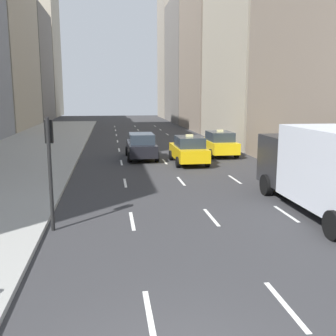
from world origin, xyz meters
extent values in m
cube|color=#9E9E99|center=(-7.00, 27.00, 0.07)|extent=(8.00, 66.00, 0.15)
cube|color=white|center=(-0.20, 2.00, 0.01)|extent=(0.12, 2.00, 0.01)
cube|color=white|center=(-0.20, 8.00, 0.01)|extent=(0.12, 2.00, 0.01)
cube|color=white|center=(-0.20, 14.00, 0.01)|extent=(0.12, 2.00, 0.01)
cube|color=white|center=(-0.20, 20.00, 0.01)|extent=(0.12, 2.00, 0.01)
cube|color=white|center=(-0.20, 26.00, 0.01)|extent=(0.12, 2.00, 0.01)
cube|color=white|center=(-0.20, 32.00, 0.01)|extent=(0.12, 2.00, 0.01)
cube|color=white|center=(-0.20, 38.00, 0.01)|extent=(0.12, 2.00, 0.01)
cube|color=white|center=(-0.20, 44.00, 0.01)|extent=(0.12, 2.00, 0.01)
cube|color=white|center=(-0.20, 50.00, 0.01)|extent=(0.12, 2.00, 0.01)
cube|color=white|center=(2.60, 2.00, 0.01)|extent=(0.12, 2.00, 0.01)
cube|color=white|center=(2.60, 8.00, 0.01)|extent=(0.12, 2.00, 0.01)
cube|color=white|center=(2.60, 14.00, 0.01)|extent=(0.12, 2.00, 0.01)
cube|color=white|center=(2.60, 20.00, 0.01)|extent=(0.12, 2.00, 0.01)
cube|color=white|center=(2.60, 26.00, 0.01)|extent=(0.12, 2.00, 0.01)
cube|color=white|center=(2.60, 32.00, 0.01)|extent=(0.12, 2.00, 0.01)
cube|color=white|center=(2.60, 38.00, 0.01)|extent=(0.12, 2.00, 0.01)
cube|color=white|center=(2.60, 44.00, 0.01)|extent=(0.12, 2.00, 0.01)
cube|color=white|center=(2.60, 50.00, 0.01)|extent=(0.12, 2.00, 0.01)
cube|color=white|center=(5.40, 8.00, 0.01)|extent=(0.12, 2.00, 0.01)
cube|color=white|center=(5.40, 14.00, 0.01)|extent=(0.12, 2.00, 0.01)
cube|color=white|center=(5.40, 20.00, 0.01)|extent=(0.12, 2.00, 0.01)
cube|color=white|center=(5.40, 26.00, 0.01)|extent=(0.12, 2.00, 0.01)
cube|color=white|center=(5.40, 32.00, 0.01)|extent=(0.12, 2.00, 0.01)
cube|color=white|center=(5.40, 38.00, 0.01)|extent=(0.12, 2.00, 0.01)
cube|color=white|center=(5.40, 44.00, 0.01)|extent=(0.12, 2.00, 0.01)
cube|color=white|center=(5.40, 50.00, 0.01)|extent=(0.12, 2.00, 0.01)
cube|color=#A89E89|center=(-14.00, 48.93, 9.43)|extent=(6.00, 17.90, 18.87)
cube|color=slate|center=(-14.00, 65.52, 9.12)|extent=(6.00, 14.08, 18.25)
cube|color=#A89E89|center=(-14.00, 80.05, 15.49)|extent=(6.00, 13.18, 30.99)
cube|color=#A89E89|center=(12.00, 30.08, 7.58)|extent=(6.00, 13.97, 15.16)
cube|color=slate|center=(12.00, 58.72, 9.54)|extent=(6.00, 14.22, 19.08)
cube|color=gray|center=(12.00, 71.40, 17.30)|extent=(6.00, 10.39, 34.59)
cube|color=yellow|center=(4.00, 19.12, 0.71)|extent=(1.80, 4.40, 0.76)
cube|color=#28333D|center=(4.00, 18.86, 1.41)|extent=(1.58, 2.29, 0.64)
cube|color=#F2E599|center=(4.00, 18.86, 1.80)|extent=(0.44, 0.20, 0.14)
cylinder|color=black|center=(3.10, 20.49, 0.33)|extent=(0.22, 0.66, 0.66)
cylinder|color=black|center=(4.90, 20.49, 0.33)|extent=(0.22, 0.66, 0.66)
cylinder|color=black|center=(3.10, 17.76, 0.33)|extent=(0.22, 0.66, 0.66)
cylinder|color=black|center=(4.90, 17.76, 0.33)|extent=(0.22, 0.66, 0.66)
cube|color=yellow|center=(6.80, 22.09, 0.71)|extent=(1.80, 4.40, 0.76)
cube|color=#28333D|center=(6.80, 21.83, 1.41)|extent=(1.58, 2.29, 0.64)
cube|color=#F2E599|center=(6.80, 21.83, 1.80)|extent=(0.44, 0.20, 0.14)
cylinder|color=black|center=(5.90, 23.45, 0.33)|extent=(0.22, 0.66, 0.66)
cylinder|color=black|center=(7.70, 23.45, 0.33)|extent=(0.22, 0.66, 0.66)
cylinder|color=black|center=(5.90, 20.73, 0.33)|extent=(0.22, 0.66, 0.66)
cylinder|color=black|center=(7.70, 20.73, 0.33)|extent=(0.22, 0.66, 0.66)
cube|color=black|center=(1.20, 21.48, 0.71)|extent=(1.80, 4.62, 0.77)
cube|color=#28333D|center=(1.20, 21.20, 1.42)|extent=(1.58, 2.40, 0.64)
cylinder|color=black|center=(0.30, 22.92, 0.33)|extent=(0.22, 0.66, 0.66)
cylinder|color=black|center=(2.10, 22.92, 0.33)|extent=(0.22, 0.66, 0.66)
cylinder|color=black|center=(0.30, 20.05, 0.33)|extent=(0.22, 0.66, 0.66)
cylinder|color=black|center=(2.10, 20.05, 0.33)|extent=(0.22, 0.66, 0.66)
cube|color=#262628|center=(6.80, 10.74, 1.50)|extent=(2.10, 2.40, 2.10)
cube|color=#28333D|center=(6.80, 11.89, 1.80)|extent=(1.90, 0.10, 0.90)
cylinder|color=black|center=(5.75, 10.74, 0.45)|extent=(0.28, 0.90, 0.90)
cylinder|color=black|center=(7.85, 10.74, 0.45)|extent=(0.28, 0.90, 0.90)
cylinder|color=black|center=(5.65, 5.34, 0.45)|extent=(0.28, 0.90, 0.90)
cylinder|color=black|center=(-2.75, 7.41, 1.80)|extent=(0.12, 0.12, 3.60)
cube|color=black|center=(-2.75, 7.59, 3.15)|extent=(0.24, 0.20, 0.72)
sphere|color=red|center=(-2.75, 7.70, 3.38)|extent=(0.14, 0.14, 0.14)
sphere|color=#4C3F14|center=(-2.75, 7.70, 3.15)|extent=(0.14, 0.14, 0.14)
sphere|color=#198C2D|center=(-2.75, 7.70, 2.92)|extent=(0.14, 0.14, 0.14)
camera|label=1|loc=(-0.87, -4.98, 4.25)|focal=42.00mm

